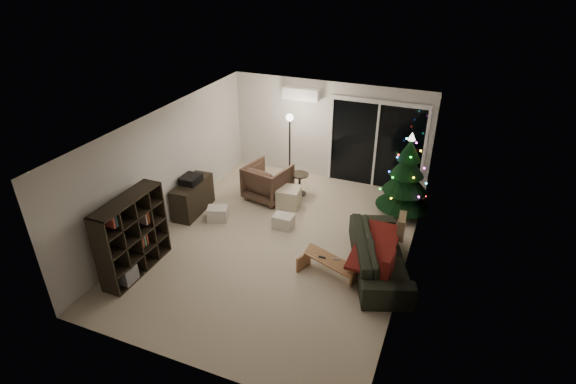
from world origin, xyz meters
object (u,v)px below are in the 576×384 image
(armchair, at_px, (268,182))
(coffee_table, at_px, (330,267))
(christmas_tree, at_px, (406,175))
(sofa, at_px, (380,254))
(media_cabinet, at_px, (193,197))
(bookshelf, at_px, (124,234))

(armchair, distance_m, coffee_table, 3.13)
(coffee_table, distance_m, christmas_tree, 2.92)
(armchair, relative_size, sofa, 0.41)
(media_cabinet, relative_size, armchair, 1.24)
(christmas_tree, bearing_deg, coffee_table, -107.71)
(sofa, distance_m, christmas_tree, 2.26)
(christmas_tree, bearing_deg, media_cabinet, -159.06)
(armchair, relative_size, coffee_table, 0.88)
(coffee_table, relative_size, christmas_tree, 0.56)
(media_cabinet, height_order, sofa, media_cabinet)
(media_cabinet, height_order, christmas_tree, christmas_tree)
(sofa, height_order, coffee_table, sofa)
(bookshelf, bearing_deg, christmas_tree, 39.38)
(coffee_table, bearing_deg, armchair, 155.96)
(bookshelf, relative_size, armchair, 1.59)
(coffee_table, height_order, christmas_tree, christmas_tree)
(armchair, height_order, coffee_table, armchair)
(bookshelf, relative_size, christmas_tree, 0.78)
(armchair, bearing_deg, media_cabinet, 54.02)
(media_cabinet, relative_size, sofa, 0.51)
(bookshelf, bearing_deg, armchair, 66.95)
(armchair, distance_m, christmas_tree, 3.15)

